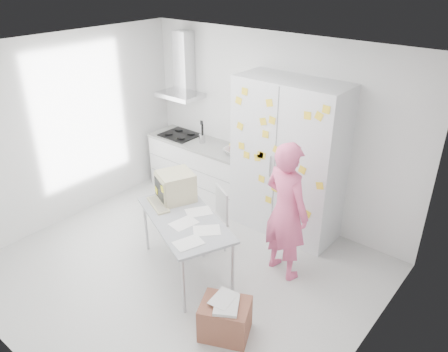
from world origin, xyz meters
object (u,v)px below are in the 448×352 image
Objects in this scene: desk at (178,199)px; chair at (214,216)px; person at (286,211)px; cardboard_box at (225,318)px.

desk is 1.88× the size of chair.
person reaches higher than desk.
person is at bearing 51.05° from desk.
person is 2.04× the size of chair.
person is 1.44m from cardboard_box.
cardboard_box is at bearing -3.09° from desk.
desk is 2.60× the size of cardboard_box.
person reaches higher than chair.
cardboard_box is (0.10, -1.27, -0.67)m from person.
desk is 1.59m from cardboard_box.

